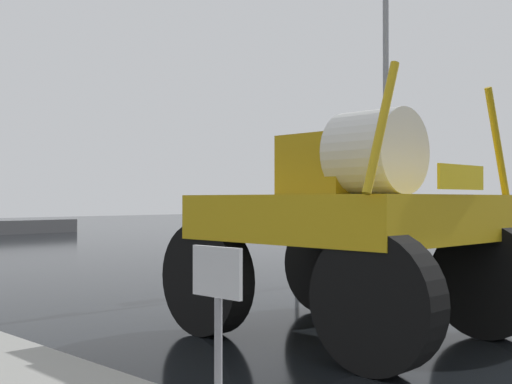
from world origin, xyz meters
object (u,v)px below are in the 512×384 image
oversize_sprayer (347,226)px  streetlight_near_right (389,107)px  lane_arrow_sign (217,309)px  traffic_signal_near_right (293,180)px

oversize_sprayer → streetlight_near_right: bearing=-60.4°
lane_arrow_sign → oversize_sprayer: oversize_sprayer is taller
lane_arrow_sign → streetlight_near_right: streetlight_near_right is taller
oversize_sprayer → traffic_signal_near_right: (4.29, 4.98, 0.97)m
lane_arrow_sign → traffic_signal_near_right: size_ratio=0.45×
lane_arrow_sign → traffic_signal_near_right: traffic_signal_near_right is taller
oversize_sprayer → streetlight_near_right: size_ratio=0.59×
oversize_sprayer → streetlight_near_right: (7.94, 4.29, 3.26)m
traffic_signal_near_right → streetlight_near_right: streetlight_near_right is taller
streetlight_near_right → oversize_sprayer: bearing=-151.7°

